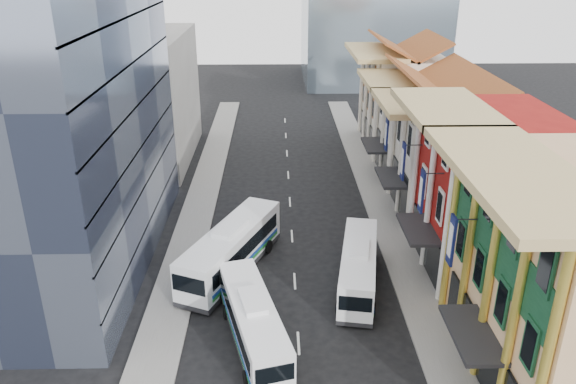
{
  "coord_description": "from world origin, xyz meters",
  "views": [
    {
      "loc": [
        -1.25,
        -19.76,
        22.0
      ],
      "look_at": [
        -0.39,
        19.29,
        5.2
      ],
      "focal_mm": 35.0,
      "sensor_mm": 36.0,
      "label": 1
    }
  ],
  "objects_px": {
    "shophouse_tan": "(568,283)",
    "office_tower": "(44,63)",
    "bus_left_far": "(231,248)",
    "bus_right": "(358,266)",
    "bus_left_near": "(253,321)"
  },
  "relations": [
    {
      "from": "shophouse_tan",
      "to": "office_tower",
      "type": "distance_m",
      "value": 35.19
    },
    {
      "from": "bus_left_near",
      "to": "shophouse_tan",
      "type": "bearing_deg",
      "value": -24.92
    },
    {
      "from": "office_tower",
      "to": "bus_right",
      "type": "xyz_separation_m",
      "value": [
        21.45,
        -4.77,
        -13.36
      ]
    },
    {
      "from": "bus_left_near",
      "to": "bus_right",
      "type": "relative_size",
      "value": 1.01
    },
    {
      "from": "shophouse_tan",
      "to": "office_tower",
      "type": "height_order",
      "value": "office_tower"
    },
    {
      "from": "shophouse_tan",
      "to": "bus_right",
      "type": "xyz_separation_m",
      "value": [
        -9.55,
        9.23,
        -4.36
      ]
    },
    {
      "from": "bus_left_near",
      "to": "bus_right",
      "type": "xyz_separation_m",
      "value": [
        7.18,
        6.23,
        -0.01
      ]
    },
    {
      "from": "bus_left_near",
      "to": "bus_left_far",
      "type": "height_order",
      "value": "bus_left_far"
    },
    {
      "from": "office_tower",
      "to": "bus_right",
      "type": "height_order",
      "value": "office_tower"
    },
    {
      "from": "shophouse_tan",
      "to": "bus_left_far",
      "type": "relative_size",
      "value": 1.18
    },
    {
      "from": "office_tower",
      "to": "bus_left_near",
      "type": "xyz_separation_m",
      "value": [
        14.27,
        -10.99,
        -13.35
      ]
    },
    {
      "from": "bus_left_near",
      "to": "bus_right",
      "type": "distance_m",
      "value": 9.5
    },
    {
      "from": "bus_right",
      "to": "shophouse_tan",
      "type": "bearing_deg",
      "value": -33.91
    },
    {
      "from": "shophouse_tan",
      "to": "bus_right",
      "type": "relative_size",
      "value": 1.37
    },
    {
      "from": "shophouse_tan",
      "to": "office_tower",
      "type": "relative_size",
      "value": 0.47
    }
  ]
}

